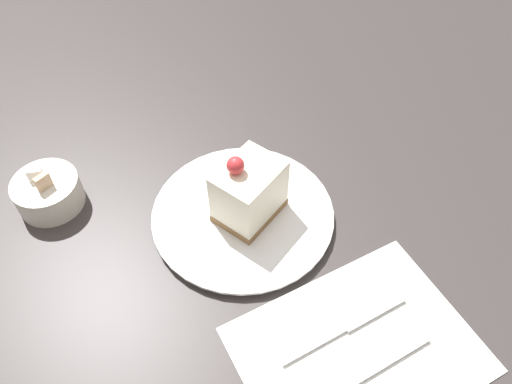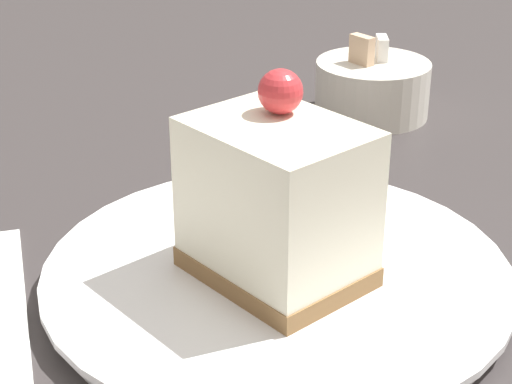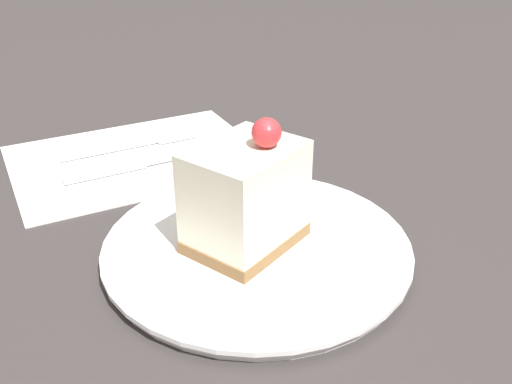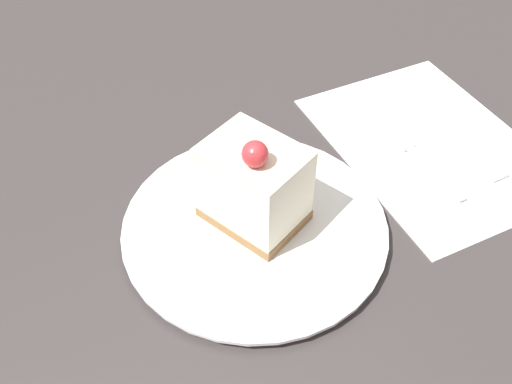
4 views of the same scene
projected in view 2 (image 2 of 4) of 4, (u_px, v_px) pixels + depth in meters
The scene contains 4 objects.
ground_plane at pixel (351, 314), 0.43m from camera, with size 4.00×4.00×0.00m, color #383333.
plate at pixel (277, 274), 0.45m from camera, with size 0.24×0.24×0.01m.
cake_slice at pixel (277, 201), 0.42m from camera, with size 0.09×0.10×0.10m.
sugar_bowl at pixel (372, 88), 0.67m from camera, with size 0.09×0.09×0.07m.
Camera 2 is at (-0.18, -0.31, 0.24)m, focal length 60.00 mm.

